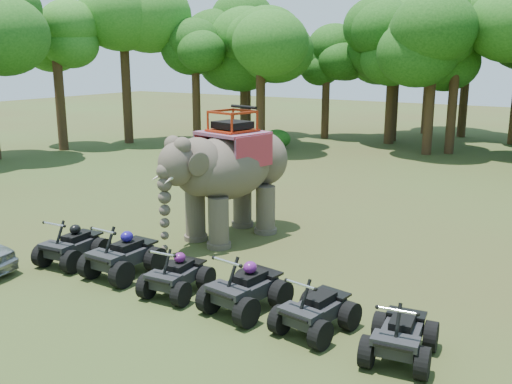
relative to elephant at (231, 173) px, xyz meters
The scene contains 22 objects.
ground 3.72m from the elephant, 55.73° to the right, with size 110.00×110.00×0.00m, color #47381E.
elephant is the anchor object (origin of this frame).
atv_0 4.90m from the elephant, 118.46° to the right, with size 1.23×1.69×1.25m, color black, non-canonical shape.
atv_1 4.27m from the elephant, 96.86° to the right, with size 1.33×1.83×1.36m, color black, non-canonical shape.
atv_2 4.66m from the elephant, 71.71° to the right, with size 1.16×1.59×1.18m, color black, non-canonical shape.
atv_3 5.39m from the elephant, 52.00° to the right, with size 1.29×1.78×1.32m, color black, non-canonical shape.
atv_4 6.61m from the elephant, 40.35° to the right, with size 1.18×1.62×1.20m, color black, non-canonical shape.
atv_5 8.08m from the elephant, 32.76° to the right, with size 1.18×1.62×1.20m, color black, non-canonical shape.
tree_0 19.07m from the elephant, 84.62° to the left, with size 4.92×4.92×7.02m, color #195114, non-canonical shape.
tree_27 19.50m from the elephant, 154.93° to the left, with size 5.68×5.68×8.12m, color #195114, non-canonical shape.
tree_28 20.54m from the elephant, 143.05° to the left, with size 6.09×6.09×8.69m, color #195114, non-canonical shape.
tree_29 19.19m from the elephant, 131.05° to the left, with size 4.75×4.75×6.79m, color #195114, non-canonical shape.
tree_30 16.72m from the elephant, 118.70° to the left, with size 5.40×5.40×7.71m, color #195114, non-canonical shape.
tree_31 21.81m from the elephant, 108.06° to the left, with size 4.69×4.69×6.71m, color #195114, non-canonical shape.
tree_32 21.06m from the elephant, 96.44° to the left, with size 5.62×5.62×8.02m, color #195114, non-canonical shape.
tree_33 22.22m from the elephant, 96.69° to the left, with size 5.64×5.64×8.06m, color #195114, non-canonical shape.
tree_34 21.85m from the elephant, 121.90° to the left, with size 6.55×6.55×9.36m, color #195114, non-canonical shape.
tree_35 26.84m from the elephant, 93.82° to the left, with size 6.91×6.91×9.87m, color #195114, non-canonical shape.
tree_36 26.39m from the elephant, 88.35° to the left, with size 6.03×6.03×8.61m, color #195114, non-canonical shape.
tree_38 20.97m from the elephant, 122.29° to the left, with size 5.38×5.38×7.68m, color #195114, non-canonical shape.
tree_39 20.88m from the elephant, 96.56° to the left, with size 5.21×5.21×7.45m, color #195114, non-canonical shape.
tree_44 18.06m from the elephant, 87.44° to the left, with size 5.33×5.33×7.61m, color #195114, non-canonical shape.
Camera 1 is at (7.71, -11.04, 5.38)m, focal length 40.00 mm.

